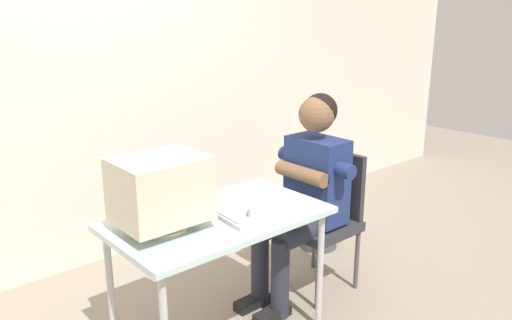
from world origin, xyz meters
TOP-DOWN VIEW (x-y plane):
  - wall_back at (0.30, 1.40)m, footprint 8.00×0.10m
  - desk at (0.00, 0.00)m, footprint 1.12×0.65m
  - crt_monitor at (-0.31, 0.04)m, footprint 0.43×0.33m
  - keyboard at (0.04, -0.03)m, footprint 0.19×0.43m
  - office_chair at (0.89, 0.05)m, footprint 0.44×0.44m
  - person_seated at (0.70, 0.05)m, footprint 0.69×0.57m
  - potted_plant at (1.29, 0.46)m, footprint 0.69×0.78m
  - desk_mug at (0.08, -0.20)m, footprint 0.08×0.09m

SIDE VIEW (x-z plane):
  - potted_plant at x=1.29m, z-range -0.09..0.74m
  - office_chair at x=0.89m, z-range 0.06..0.96m
  - desk at x=0.00m, z-range 0.31..1.05m
  - person_seated at x=0.70m, z-range 0.08..1.37m
  - keyboard at x=0.04m, z-range 0.75..0.78m
  - desk_mug at x=0.08m, z-range 0.75..0.83m
  - crt_monitor at x=-0.31m, z-range 0.77..1.13m
  - wall_back at x=0.30m, z-range 0.00..3.00m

